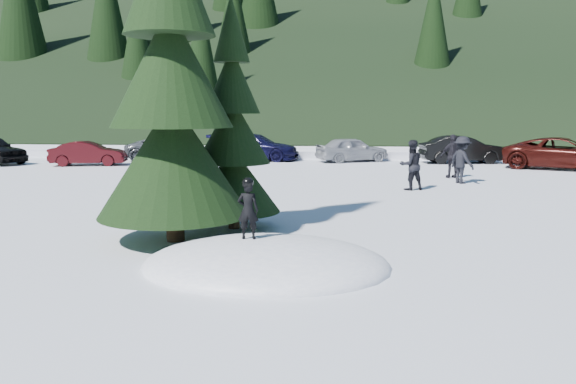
# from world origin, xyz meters

# --- Properties ---
(ground) EXTENTS (200.00, 200.00, 0.00)m
(ground) POSITION_xyz_m (0.00, 0.00, 0.00)
(ground) COLOR white
(ground) RESTS_ON ground
(snow_mound) EXTENTS (4.48, 3.52, 0.96)m
(snow_mound) POSITION_xyz_m (0.00, 0.00, 0.00)
(snow_mound) COLOR white
(snow_mound) RESTS_ON ground
(forest_hillside) EXTENTS (200.00, 60.00, 25.00)m
(forest_hillside) POSITION_xyz_m (0.00, 54.00, 12.50)
(forest_hillside) COLOR black
(forest_hillside) RESTS_ON ground
(spruce_tall) EXTENTS (3.20, 3.20, 8.60)m
(spruce_tall) POSITION_xyz_m (-2.20, 1.80, 3.32)
(spruce_tall) COLOR black
(spruce_tall) RESTS_ON ground
(spruce_short) EXTENTS (2.20, 2.20, 5.37)m
(spruce_short) POSITION_xyz_m (-1.20, 3.20, 2.10)
(spruce_short) COLOR black
(spruce_short) RESTS_ON ground
(child_skier) EXTENTS (0.38, 0.25, 1.04)m
(child_skier) POSITION_xyz_m (-0.34, 0.11, 1.00)
(child_skier) COLOR black
(child_skier) RESTS_ON snow_mound
(adult_0) EXTENTS (1.03, 0.92, 1.75)m
(adult_0) POSITION_xyz_m (3.75, 10.14, 0.88)
(adult_0) COLOR black
(adult_0) RESTS_ON ground
(adult_1) EXTENTS (1.12, 0.64, 1.80)m
(adult_1) POSITION_xyz_m (5.89, 13.83, 0.90)
(adult_1) COLOR black
(adult_1) RESTS_ON ground
(adult_2) EXTENTS (1.15, 1.34, 1.79)m
(adult_2) POSITION_xyz_m (5.89, 12.11, 0.90)
(adult_2) COLOR black
(adult_2) RESTS_ON ground
(car_1) EXTENTS (3.88, 2.05, 1.22)m
(car_1) POSITION_xyz_m (-11.41, 17.52, 0.61)
(car_1) COLOR #34090C
(car_1) RESTS_ON ground
(car_2) EXTENTS (5.04, 3.01, 1.31)m
(car_2) POSITION_xyz_m (-8.18, 20.66, 0.66)
(car_2) COLOR #575B60
(car_2) RESTS_ON ground
(car_3) EXTENTS (5.36, 2.97, 1.47)m
(car_3) POSITION_xyz_m (-3.53, 21.34, 0.74)
(car_3) COLOR black
(car_3) RESTS_ON ground
(car_4) EXTENTS (4.23, 3.05, 1.34)m
(car_4) POSITION_xyz_m (1.89, 20.88, 0.67)
(car_4) COLOR #929499
(car_4) RESTS_ON ground
(car_5) EXTENTS (4.53, 2.08, 1.44)m
(car_5) POSITION_xyz_m (7.67, 20.61, 0.72)
(car_5) COLOR black
(car_5) RESTS_ON ground
(car_6) EXTENTS (5.93, 4.50, 1.50)m
(car_6) POSITION_xyz_m (11.77, 17.83, 0.75)
(car_6) COLOR #340C09
(car_6) RESTS_ON ground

